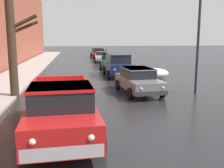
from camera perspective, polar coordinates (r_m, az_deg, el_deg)
name	(u,v)px	position (r m, az deg, el deg)	size (l,w,h in m)	color
left_sidewalk_slab	(1,87)	(17.83, -22.82, -0.58)	(3.16, 80.00, 0.12)	#A8A399
snow_bank_near_corner_right	(153,74)	(20.34, 8.83, 2.24)	(2.36, 1.41, 0.80)	white
bare_tree_mid_block	(12,28)	(14.38, -20.72, 11.20)	(1.56, 0.53, 7.29)	#382B1E
pickup_truck_red_approaching_near_lane	(61,110)	(8.39, -10.85, -5.43)	(2.45, 5.30, 1.76)	red
sedan_grey_parked_kerbside_close	(138,80)	(14.84, 5.66, 0.89)	(2.18, 4.36, 1.42)	slate
suv_darkblue_parked_kerbside_mid	(118,64)	(21.20, 1.23, 4.30)	(2.03, 4.53, 1.82)	navy
sedan_green_parked_far_down_block	(109,61)	(27.08, -0.59, 5.04)	(2.29, 4.37, 1.42)	#1E5633
sedan_white_queued_behind_truck	(102,56)	(33.69, -2.20, 6.00)	(2.05, 3.96, 1.42)	silver
sedan_red_at_far_intersection	(98,53)	(40.75, -3.03, 6.68)	(2.28, 4.19, 1.42)	red
street_lamp_post	(199,29)	(15.13, 18.19, 11.18)	(0.44, 0.24, 6.35)	#28282D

